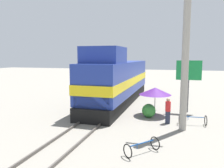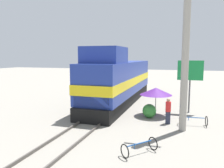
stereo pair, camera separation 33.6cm
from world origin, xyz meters
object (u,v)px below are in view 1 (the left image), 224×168
at_px(utility_pole, 186,40).
at_px(bicycle_spare, 142,147).
at_px(locomotive, 118,81).
at_px(vendor_umbrella, 155,91).
at_px(bicycle, 192,120).
at_px(person_bystander, 168,110).
at_px(billboard_sign, 189,74).

distance_m(utility_pole, bicycle_spare, 6.52).
height_order(locomotive, bicycle_spare, locomotive).
relative_size(vendor_umbrella, bicycle, 1.38).
bearing_deg(person_bystander, locomotive, 132.83).
distance_m(locomotive, utility_pole, 8.95).
xyz_separation_m(vendor_umbrella, bicycle_spare, (0.10, -6.73, -1.48)).
height_order(billboard_sign, person_bystander, billboard_sign).
relative_size(person_bystander, bicycle, 0.99).
bearing_deg(vendor_umbrella, billboard_sign, 35.33).
xyz_separation_m(billboard_sign, bicycle_spare, (-2.26, -8.40, -2.68)).
relative_size(locomotive, person_bystander, 8.76).
relative_size(bicycle, bicycle_spare, 1.03).
height_order(billboard_sign, bicycle, billboard_sign).
relative_size(locomotive, billboard_sign, 3.65).
xyz_separation_m(utility_pole, vendor_umbrella, (-1.91, 2.84, -3.43)).
distance_m(locomotive, vendor_umbrella, 5.03).
xyz_separation_m(locomotive, bicycle, (6.27, -5.03, -1.74)).
xyz_separation_m(billboard_sign, person_bystander, (-1.34, -3.45, -2.09)).
bearing_deg(utility_pole, vendor_umbrella, 123.94).
distance_m(person_bystander, bicycle_spare, 5.07).
height_order(person_bystander, bicycle_spare, person_bystander).
distance_m(locomotive, billboard_sign, 6.39).
relative_size(locomotive, bicycle_spare, 8.96).
distance_m(vendor_umbrella, bicycle, 3.37).
distance_m(utility_pole, bicycle, 5.06).
bearing_deg(bicycle, locomotive, -134.26).
bearing_deg(bicycle_spare, billboard_sign, 115.82).
xyz_separation_m(locomotive, utility_pole, (5.65, -6.18, 3.15)).
relative_size(utility_pole, billboard_sign, 2.57).
bearing_deg(locomotive, person_bystander, -47.17).
bearing_deg(utility_pole, person_bystander, 130.43).
bearing_deg(person_bystander, bicycle, 3.66).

